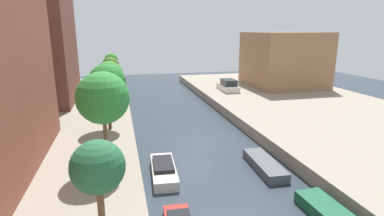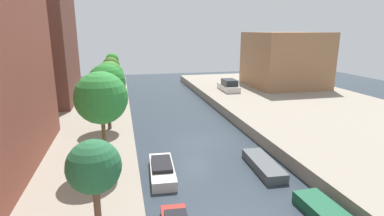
{
  "view_description": "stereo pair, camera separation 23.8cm",
  "coord_description": "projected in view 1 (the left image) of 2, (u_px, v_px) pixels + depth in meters",
  "views": [
    {
      "loc": [
        -5.95,
        -23.38,
        9.15
      ],
      "look_at": [
        1.3,
        6.65,
        1.25
      ],
      "focal_mm": 28.57,
      "sensor_mm": 36.0,
      "label": 1
    },
    {
      "loc": [
        -5.72,
        -23.44,
        9.15
      ],
      "look_at": [
        1.3,
        6.65,
        1.25
      ],
      "focal_mm": 28.57,
      "sensor_mm": 36.0,
      "label": 2
    }
  ],
  "objects": [
    {
      "name": "street_tree_0",
      "position": [
        98.0,
        168.0,
        11.5
      ],
      "size": [
        2.09,
        2.09,
        4.2
      ],
      "color": "brown",
      "rests_on": "quay_left"
    },
    {
      "name": "street_tree_3",
      "position": [
        109.0,
        75.0,
        32.23
      ],
      "size": [
        2.95,
        2.95,
        5.01
      ],
      "color": "brown",
      "rests_on": "quay_left"
    },
    {
      "name": "moored_boat_right_1",
      "position": [
        331.0,
        215.0,
        14.98
      ],
      "size": [
        1.56,
        4.16,
        0.65
      ],
      "color": "#195638",
      "rests_on": "ground_plane"
    },
    {
      "name": "parked_car",
      "position": [
        228.0,
        86.0,
        42.17
      ],
      "size": [
        1.99,
        4.7,
        1.6
      ],
      "color": "beige",
      "rests_on": "quay_right"
    },
    {
      "name": "street_tree_2",
      "position": [
        107.0,
        83.0,
        25.0
      ],
      "size": [
        3.1,
        3.1,
        5.51
      ],
      "color": "#4F3D2E",
      "rests_on": "quay_left"
    },
    {
      "name": "ground_plane",
      "position": [
        196.0,
        142.0,
        25.64
      ],
      "size": [
        84.0,
        84.0,
        0.0
      ],
      "primitive_type": "plane",
      "color": "#28333D"
    },
    {
      "name": "street_tree_1",
      "position": [
        103.0,
        98.0,
        17.55
      ],
      "size": [
        3.07,
        3.07,
        5.9
      ],
      "color": "brown",
      "rests_on": "quay_left"
    },
    {
      "name": "street_tree_4",
      "position": [
        111.0,
        66.0,
        39.33
      ],
      "size": [
        2.19,
        2.19,
        4.82
      ],
      "color": "#4D4229",
      "rests_on": "quay_left"
    },
    {
      "name": "street_tree_5",
      "position": [
        111.0,
        60.0,
        45.34
      ],
      "size": [
        1.91,
        1.91,
        4.83
      ],
      "color": "brown",
      "rests_on": "quay_left"
    },
    {
      "name": "quay_right",
      "position": [
        349.0,
        124.0,
        28.92
      ],
      "size": [
        20.0,
        64.0,
        1.0
      ],
      "primitive_type": "cube",
      "color": "gray",
      "rests_on": "ground_plane"
    },
    {
      "name": "moored_boat_right_2",
      "position": [
        264.0,
        165.0,
        20.65
      ],
      "size": [
        1.64,
        4.64,
        0.62
      ],
      "color": "#4C5156",
      "rests_on": "ground_plane"
    },
    {
      "name": "moored_boat_left_2",
      "position": [
        164.0,
        170.0,
        19.69
      ],
      "size": [
        1.77,
        4.56,
        0.87
      ],
      "color": "beige",
      "rests_on": "ground_plane"
    },
    {
      "name": "low_block_right",
      "position": [
        284.0,
        59.0,
        45.29
      ],
      "size": [
        10.0,
        10.19,
        7.85
      ],
      "primitive_type": "cube",
      "color": "#9E704C",
      "rests_on": "quay_right"
    }
  ]
}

